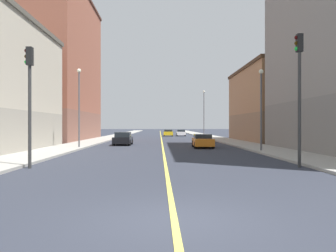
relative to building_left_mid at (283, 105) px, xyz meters
name	(u,v)px	position (x,y,z in m)	size (l,w,h in m)	color
ground_plane	(174,219)	(-16.23, -36.93, -4.92)	(400.00, 400.00, 0.00)	#2B2F3A
sidewalk_left	(214,138)	(-7.32, 12.07, -4.85)	(3.57, 168.00, 0.15)	#9E9B93
sidewalk_right	(108,138)	(-25.14, 12.07, -4.85)	(3.57, 168.00, 0.15)	#9E9B93
lane_center_stripe	(161,138)	(-16.23, 12.07, -4.91)	(0.16, 154.00, 0.01)	#E5D14C
building_left_mid	(283,105)	(0.00, 0.00, 0.00)	(11.37, 17.41, 9.82)	#8F6B4F
building_right_midblock	(49,67)	(-32.46, 4.55, 5.60)	(11.37, 22.00, 21.03)	brown
traffic_light_left_near	(299,82)	(-9.52, -27.70, -0.62)	(0.40, 0.32, 6.72)	#2D2D2D
traffic_light_right_near	(29,90)	(-22.97, -27.70, -1.05)	(0.40, 0.32, 5.98)	#2D2D2D
street_lamp_left_near	(261,101)	(-8.50, -18.03, -0.82)	(0.36, 0.36, 6.43)	#4C4C51
street_lamp_right_near	(79,100)	(-23.96, -13.25, -0.41)	(0.36, 0.36, 7.21)	#4C4C51
street_lamp_left_far	(204,109)	(-8.50, 16.12, 0.15)	(0.36, 0.36, 8.27)	#4C4C51
car_orange	(203,141)	(-12.41, -12.39, -4.27)	(1.93, 4.26, 1.30)	orange
car_black	(123,139)	(-20.49, -7.93, -4.24)	(1.89, 4.12, 1.41)	black
car_white	(181,133)	(-12.13, 23.87, -4.28)	(1.90, 4.00, 1.30)	white
car_yellow	(168,133)	(-14.77, 23.23, -4.27)	(1.93, 4.32, 1.31)	gold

